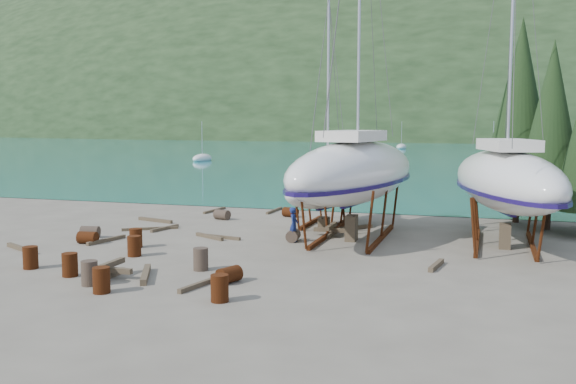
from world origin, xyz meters
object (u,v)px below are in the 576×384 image
(large_sailboat_near, at_px, (355,171))
(small_sailboat_shore, at_px, (326,189))
(worker, at_px, (294,225))
(large_sailboat_far, at_px, (507,180))

(large_sailboat_near, height_order, small_sailboat_shore, large_sailboat_near)
(large_sailboat_near, bearing_deg, worker, -135.33)
(large_sailboat_near, relative_size, large_sailboat_far, 1.10)
(small_sailboat_shore, bearing_deg, large_sailboat_near, -42.40)
(large_sailboat_far, distance_m, worker, 10.05)
(large_sailboat_near, xyz_separation_m, small_sailboat_shore, (-2.32, 3.50, -1.27))
(worker, bearing_deg, large_sailboat_far, -82.18)
(small_sailboat_shore, distance_m, worker, 5.42)
(large_sailboat_near, xyz_separation_m, large_sailboat_far, (7.03, 0.25, -0.24))
(large_sailboat_far, relative_size, worker, 11.25)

